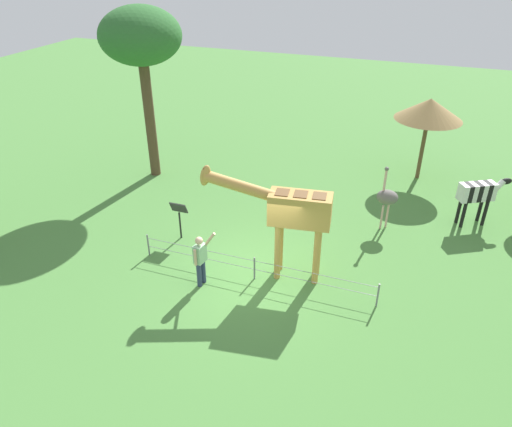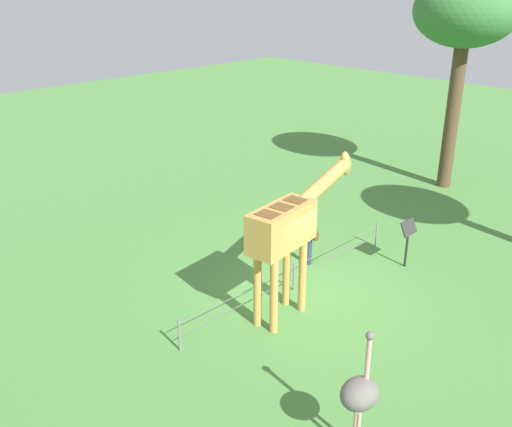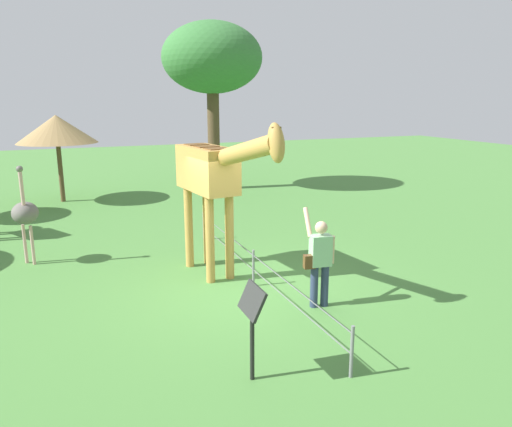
{
  "view_description": "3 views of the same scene",
  "coord_description": "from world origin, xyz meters",
  "px_view_note": "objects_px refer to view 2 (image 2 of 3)",
  "views": [
    {
      "loc": [
        -3.88,
        10.68,
        8.64
      ],
      "look_at": [
        0.13,
        -0.3,
        1.9
      ],
      "focal_mm": 33.75,
      "sensor_mm": 36.0,
      "label": 1
    },
    {
      "loc": [
        -9.33,
        -7.96,
        7.24
      ],
      "look_at": [
        -0.46,
        1.04,
        1.93
      ],
      "focal_mm": 40.43,
      "sensor_mm": 36.0,
      "label": 2
    },
    {
      "loc": [
        8.4,
        -3.2,
        3.67
      ],
      "look_at": [
        0.57,
        0.01,
        1.63
      ],
      "focal_mm": 33.96,
      "sensor_mm": 36.0,
      "label": 3
    }
  ],
  "objects_px": {
    "visitor": "(308,232)",
    "tree_northeast": "(466,15)",
    "info_sign": "(408,234)",
    "ostrich": "(360,394)",
    "giraffe": "(289,227)"
  },
  "relations": [
    {
      "from": "tree_northeast",
      "to": "ostrich",
      "type": "bearing_deg",
      "value": -157.07
    },
    {
      "from": "visitor",
      "to": "tree_northeast",
      "type": "bearing_deg",
      "value": 3.23
    },
    {
      "from": "visitor",
      "to": "ostrich",
      "type": "height_order",
      "value": "ostrich"
    },
    {
      "from": "tree_northeast",
      "to": "info_sign",
      "type": "relative_size",
      "value": 5.52
    },
    {
      "from": "visitor",
      "to": "tree_northeast",
      "type": "height_order",
      "value": "tree_northeast"
    },
    {
      "from": "ostrich",
      "to": "visitor",
      "type": "bearing_deg",
      "value": 47.6
    },
    {
      "from": "giraffe",
      "to": "info_sign",
      "type": "relative_size",
      "value": 2.83
    },
    {
      "from": "visitor",
      "to": "tree_northeast",
      "type": "distance_m",
      "value": 9.64
    },
    {
      "from": "visitor",
      "to": "info_sign",
      "type": "xyz_separation_m",
      "value": [
        1.71,
        -1.97,
        0.05
      ]
    },
    {
      "from": "visitor",
      "to": "tree_northeast",
      "type": "relative_size",
      "value": 0.24
    },
    {
      "from": "giraffe",
      "to": "tree_northeast",
      "type": "height_order",
      "value": "tree_northeast"
    },
    {
      "from": "visitor",
      "to": "ostrich",
      "type": "bearing_deg",
      "value": -132.4
    },
    {
      "from": "ostrich",
      "to": "info_sign",
      "type": "distance_m",
      "value": 6.85
    },
    {
      "from": "ostrich",
      "to": "giraffe",
      "type": "bearing_deg",
      "value": 57.32
    },
    {
      "from": "visitor",
      "to": "ostrich",
      "type": "xyz_separation_m",
      "value": [
        -4.47,
        -4.9,
        0.27
      ]
    }
  ]
}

